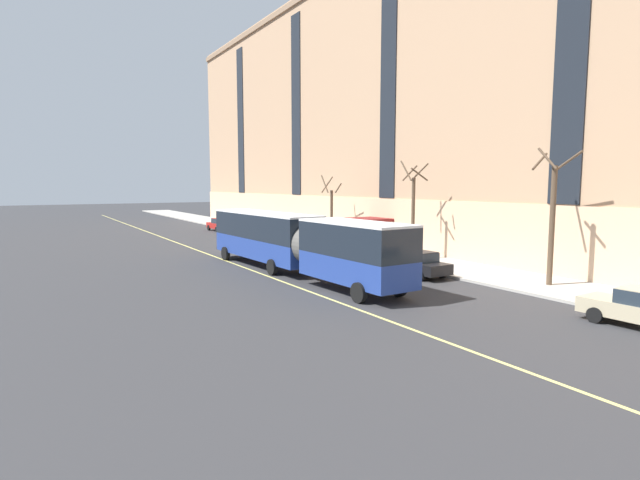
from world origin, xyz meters
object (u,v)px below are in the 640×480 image
Objects in this scene: street_tree_far_uptown at (331,211)px; parked_car_black_0 at (416,263)px; street_tree_mid_block at (413,210)px; parked_car_green_1 at (284,237)px; city_bus at (294,240)px; parked_car_red_5 at (220,224)px; parked_car_black_2 at (242,229)px; fire_hydrant at (432,265)px; street_tree_near_corner at (552,216)px.

parked_car_black_0 is at bearing -103.79° from street_tree_far_uptown.
parked_car_green_1 is at bearing 107.13° from street_tree_mid_block.
city_bus is 31.33m from parked_car_red_5.
street_tree_mid_block is at bearing -80.73° from parked_car_black_2.
street_tree_mid_block is at bearing 63.21° from fire_hydrant.
street_tree_near_corner is at bearing -46.42° from city_bus.
street_tree_far_uptown is (-0.03, 22.33, -0.75)m from street_tree_near_corner.
street_tree_mid_block is 1.14× the size of street_tree_far_uptown.
parked_car_black_2 is 6.68m from parked_car_red_5.
street_tree_far_uptown is at bearing 82.07° from fire_hydrant.
city_bus is 10.26m from street_tree_mid_block.
parked_car_black_2 is at bearing 107.22° from street_tree_far_uptown.
fire_hydrant is (1.66, -27.84, -0.29)m from parked_car_black_2.
street_tree_mid_block is at bearing -82.44° from parked_car_red_5.
parked_car_black_2 is 6.39× the size of fire_hydrant.
parked_car_red_5 is 34.57m from fire_hydrant.
street_tree_mid_block is at bearing 50.46° from parked_car_black_0.
parked_car_green_1 is (-0.06, 17.74, -0.00)m from parked_car_black_0.
parked_car_black_2 is 0.62× the size of street_tree_near_corner.
parked_car_black_2 is 0.73× the size of street_tree_far_uptown.
city_bus is 4.28× the size of parked_car_green_1.
parked_car_black_0 is 0.64× the size of street_tree_mid_block.
parked_car_red_5 is at bearing 91.43° from parked_car_black_2.
street_tree_far_uptown is at bearing -72.78° from parked_car_black_2.
street_tree_far_uptown reaches higher than parked_car_red_5.
street_tree_far_uptown is (3.92, 15.97, 2.38)m from parked_car_black_0.
street_tree_mid_block reaches higher than parked_car_green_1.
street_tree_near_corner reaches higher than parked_car_red_5.
parked_car_green_1 is 17.38m from fire_hydrant.
street_tree_far_uptown reaches higher than parked_car_green_1.
fire_hydrant is at bearing -116.79° from street_tree_mid_block.
parked_car_black_0 is (6.18, -4.28, -1.37)m from city_bus.
street_tree_near_corner is (4.02, -41.34, 3.13)m from parked_car_red_5.
street_tree_mid_block is (4.01, -30.20, 3.00)m from parked_car_red_5.
city_bus is 4.29× the size of parked_car_black_2.
street_tree_mid_block is at bearing 2.78° from city_bus.
fire_hydrant is at bearing -97.93° from street_tree_far_uptown.
parked_car_red_5 is 30.62m from street_tree_mid_block.
street_tree_far_uptown is 8.81× the size of fire_hydrant.
fire_hydrant is at bearing -86.59° from parked_car_black_2.
parked_car_black_0 is 1.84m from fire_hydrant.
parked_car_black_0 is 16.62m from street_tree_far_uptown.
street_tree_far_uptown is (-0.02, 11.19, -0.62)m from street_tree_mid_block.
parked_car_black_0 is 0.73× the size of street_tree_far_uptown.
city_bus is 15.48m from street_tree_far_uptown.
city_bus is 8.97m from fire_hydrant.
parked_car_black_2 is at bearing 99.27° from street_tree_mid_block.
parked_car_green_1 is 0.62× the size of street_tree_near_corner.
parked_car_green_1 is at bearing -90.85° from parked_car_black_2.
street_tree_near_corner reaches higher than parked_car_green_1.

